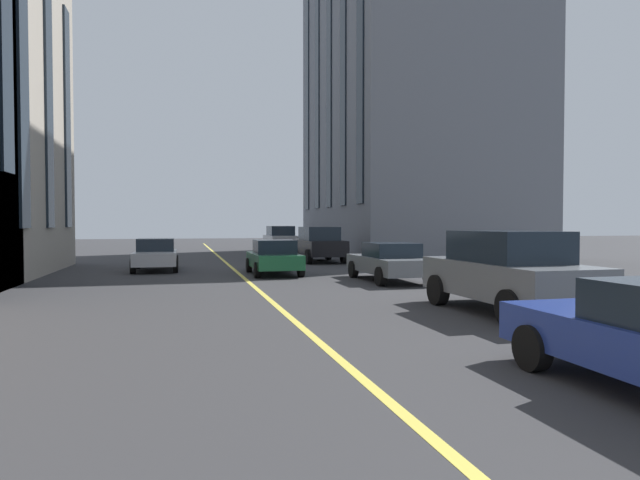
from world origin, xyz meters
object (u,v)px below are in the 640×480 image
(car_silver_parked_a, at_px, (156,255))
(car_green_parked_b, at_px, (274,257))
(car_silver_oncoming, at_px, (280,238))
(car_grey_trailing, at_px, (389,261))
(car_black_mid, at_px, (319,244))
(car_grey_far, at_px, (507,271))

(car_silver_parked_a, bearing_deg, car_green_parked_b, -123.79)
(car_silver_oncoming, bearing_deg, car_grey_trailing, -180.00)
(car_black_mid, distance_m, car_silver_oncoming, 11.62)
(car_green_parked_b, relative_size, car_silver_oncoming, 0.83)
(car_black_mid, xyz_separation_m, car_silver_oncoming, (11.62, 0.00, 0.00))
(car_grey_far, height_order, car_grey_trailing, car_grey_far)
(car_silver_parked_a, distance_m, car_grey_far, 16.08)
(car_silver_oncoming, distance_m, car_silver_parked_a, 17.24)
(car_black_mid, relative_size, car_silver_oncoming, 1.00)
(car_green_parked_b, xyz_separation_m, car_silver_parked_a, (3.14, 4.69, 0.00))
(car_black_mid, bearing_deg, car_silver_oncoming, 0.00)
(car_black_mid, relative_size, car_silver_parked_a, 1.21)
(car_silver_parked_a, xyz_separation_m, car_grey_far, (-13.80, -8.26, 0.27))
(car_silver_parked_a, bearing_deg, car_grey_far, -149.08)
(car_silver_oncoming, xyz_separation_m, car_silver_parked_a, (-15.13, 8.26, -0.27))
(car_silver_oncoming, bearing_deg, car_grey_far, 180.00)
(car_silver_parked_a, relative_size, car_grey_trailing, 0.89)
(car_grey_trailing, bearing_deg, car_green_parked_b, 45.66)
(car_grey_trailing, bearing_deg, car_silver_parked_a, 51.25)
(car_grey_far, xyz_separation_m, car_grey_trailing, (7.17, -0.00, -0.27))
(car_grey_trailing, bearing_deg, car_silver_oncoming, 0.00)
(car_black_mid, height_order, car_silver_oncoming, same)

